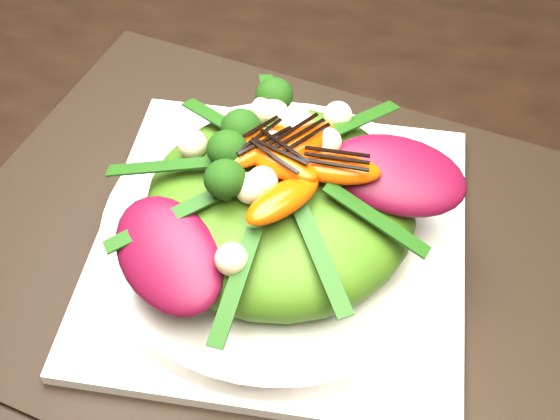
% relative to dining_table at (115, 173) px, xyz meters
% --- Properties ---
extents(dining_table, '(1.60, 0.90, 0.75)m').
position_rel_dining_table_xyz_m(dining_table, '(0.00, 0.00, 0.00)').
color(dining_table, black).
rests_on(dining_table, floor).
extents(placemat, '(0.56, 0.47, 0.00)m').
position_rel_dining_table_xyz_m(placemat, '(0.16, -0.07, 0.02)').
color(placemat, black).
rests_on(placemat, dining_table).
extents(plate_base, '(0.29, 0.29, 0.01)m').
position_rel_dining_table_xyz_m(plate_base, '(0.16, -0.07, 0.03)').
color(plate_base, white).
rests_on(plate_base, placemat).
extents(salad_bowl, '(0.29, 0.29, 0.02)m').
position_rel_dining_table_xyz_m(salad_bowl, '(0.16, -0.07, 0.04)').
color(salad_bowl, silver).
rests_on(salad_bowl, plate_base).
extents(lettuce_mound, '(0.23, 0.23, 0.07)m').
position_rel_dining_table_xyz_m(lettuce_mound, '(0.16, -0.07, 0.08)').
color(lettuce_mound, '#3C6312').
rests_on(lettuce_mound, salad_bowl).
extents(radicchio_leaf, '(0.10, 0.06, 0.02)m').
position_rel_dining_table_xyz_m(radicchio_leaf, '(0.24, -0.05, 0.10)').
color(radicchio_leaf, '#4A081B').
rests_on(radicchio_leaf, lettuce_mound).
extents(orange_segment, '(0.06, 0.04, 0.02)m').
position_rel_dining_table_xyz_m(orange_segment, '(0.16, -0.05, 0.12)').
color(orange_segment, '#CE3803').
rests_on(orange_segment, lettuce_mound).
extents(broccoli_floret, '(0.05, 0.05, 0.04)m').
position_rel_dining_table_xyz_m(broccoli_floret, '(0.12, -0.04, 0.12)').
color(broccoli_floret, black).
rests_on(broccoli_floret, lettuce_mound).
extents(macadamia_nut, '(0.03, 0.03, 0.02)m').
position_rel_dining_table_xyz_m(macadamia_nut, '(0.18, -0.10, 0.12)').
color(macadamia_nut, beige).
rests_on(macadamia_nut, lettuce_mound).
extents(balsamic_drizzle, '(0.05, 0.01, 0.00)m').
position_rel_dining_table_xyz_m(balsamic_drizzle, '(0.16, -0.05, 0.12)').
color(balsamic_drizzle, black).
rests_on(balsamic_drizzle, orange_segment).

